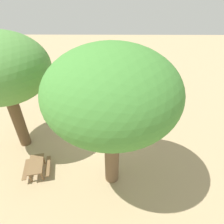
# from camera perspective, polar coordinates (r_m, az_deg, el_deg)

# --- Properties ---
(ground_plane) EXTENTS (60.00, 60.00, 0.00)m
(ground_plane) POSITION_cam_1_polar(r_m,az_deg,el_deg) (14.48, -2.53, -6.34)
(ground_plane) COLOR tan
(elephant) EXTENTS (1.67, 1.75, 1.28)m
(elephant) POSITION_cam_1_polar(r_m,az_deg,el_deg) (15.08, 1.89, -0.41)
(elephant) COLOR slate
(elephant) RESTS_ON ground_plane
(person_handler) EXTENTS (0.41, 0.37, 1.62)m
(person_handler) POSITION_cam_1_polar(r_m,az_deg,el_deg) (13.47, -4.32, -4.87)
(person_handler) COLOR #3F3833
(person_handler) RESTS_ON ground_plane
(shade_tree_main) EXTENTS (5.46, 5.01, 7.50)m
(shade_tree_main) POSITION_cam_1_polar(r_m,az_deg,el_deg) (12.25, -30.32, 10.89)
(shade_tree_main) COLOR brown
(shade_tree_main) RESTS_ON ground_plane
(shade_tree_secondary) EXTENTS (5.86, 5.37, 7.68)m
(shade_tree_secondary) POSITION_cam_1_polar(r_m,az_deg,el_deg) (8.04, -0.05, 4.93)
(shade_tree_secondary) COLOR brown
(shade_tree_secondary) RESTS_ON ground_plane
(wooden_bench) EXTENTS (1.45, 0.83, 0.88)m
(wooden_bench) POSITION_cam_1_polar(r_m,az_deg,el_deg) (17.32, -3.80, 3.34)
(wooden_bench) COLOR brown
(wooden_bench) RESTS_ON ground_plane
(picnic_table_near) EXTENTS (2.10, 2.11, 0.78)m
(picnic_table_near) POSITION_cam_1_polar(r_m,az_deg,el_deg) (18.14, -16.38, 3.89)
(picnic_table_near) COLOR brown
(picnic_table_near) RESTS_ON ground_plane
(picnic_table_far) EXTENTS (1.76, 1.77, 0.78)m
(picnic_table_far) POSITION_cam_1_polar(r_m,az_deg,el_deg) (12.42, -21.55, -14.67)
(picnic_table_far) COLOR brown
(picnic_table_far) RESTS_ON ground_plane
(market_stall_blue) EXTENTS (2.50, 2.50, 2.52)m
(market_stall_blue) POSITION_cam_1_polar(r_m,az_deg,el_deg) (22.08, -6.46, 12.47)
(market_stall_blue) COLOR #59514C
(market_stall_blue) RESTS_ON ground_plane
(market_stall_orange) EXTENTS (2.50, 2.50, 2.52)m
(market_stall_orange) POSITION_cam_1_polar(r_m,az_deg,el_deg) (21.93, 0.46, 12.53)
(market_stall_orange) COLOR #59514C
(market_stall_orange) RESTS_ON ground_plane
(market_stall_green) EXTENTS (2.50, 2.50, 2.52)m
(market_stall_green) POSITION_cam_1_polar(r_m,az_deg,el_deg) (22.08, 7.39, 12.40)
(market_stall_green) COLOR #59514C
(market_stall_green) RESTS_ON ground_plane
(feed_bucket) EXTENTS (0.36, 0.36, 0.32)m
(feed_bucket) POSITION_cam_1_polar(r_m,az_deg,el_deg) (14.34, 11.77, -6.88)
(feed_bucket) COLOR gray
(feed_bucket) RESTS_ON ground_plane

